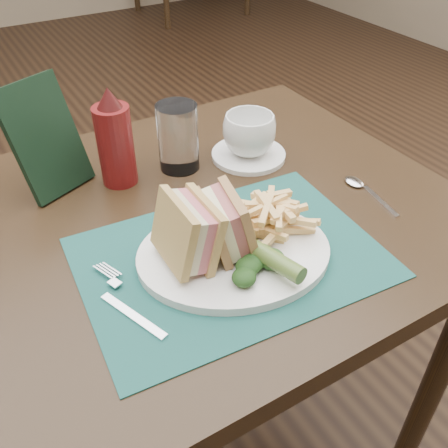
# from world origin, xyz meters

# --- Properties ---
(floor) EXTENTS (7.00, 7.00, 0.00)m
(floor) POSITION_xyz_m (0.00, 0.00, 0.00)
(floor) COLOR black
(floor) RESTS_ON ground
(table_main) EXTENTS (0.90, 0.75, 0.75)m
(table_main) POSITION_xyz_m (0.00, -0.50, 0.38)
(table_main) COLOR black
(table_main) RESTS_ON ground
(placemat) EXTENTS (0.48, 0.36, 0.00)m
(placemat) POSITION_xyz_m (-0.02, -0.64, 0.75)
(placemat) COLOR #174944
(placemat) RESTS_ON table_main
(plate) EXTENTS (0.36, 0.32, 0.01)m
(plate) POSITION_xyz_m (-0.02, -0.64, 0.76)
(plate) COLOR white
(plate) RESTS_ON placemat
(sandwich_half_a) EXTENTS (0.08, 0.11, 0.11)m
(sandwich_half_a) POSITION_xyz_m (-0.11, -0.62, 0.82)
(sandwich_half_a) COLOR tan
(sandwich_half_a) RESTS_ON plate
(sandwich_half_b) EXTENTS (0.10, 0.11, 0.10)m
(sandwich_half_b) POSITION_xyz_m (-0.05, -0.63, 0.82)
(sandwich_half_b) COLOR tan
(sandwich_half_b) RESTS_ON plate
(kale_garnish) EXTENTS (0.11, 0.08, 0.03)m
(kale_garnish) POSITION_xyz_m (-0.02, -0.69, 0.78)
(kale_garnish) COLOR #163413
(kale_garnish) RESTS_ON plate
(pickle_spear) EXTENTS (0.05, 0.12, 0.03)m
(pickle_spear) POSITION_xyz_m (0.00, -0.70, 0.79)
(pickle_spear) COLOR #466125
(pickle_spear) RESTS_ON plate
(fries_pile) EXTENTS (0.18, 0.20, 0.06)m
(fries_pile) POSITION_xyz_m (0.06, -0.62, 0.80)
(fries_pile) COLOR #F2C679
(fries_pile) RESTS_ON plate
(fork) EXTENTS (0.09, 0.17, 0.01)m
(fork) POSITION_xyz_m (-0.20, -0.64, 0.76)
(fork) COLOR silver
(fork) RESTS_ON placemat
(spoon) EXTENTS (0.06, 0.15, 0.01)m
(spoon) POSITION_xyz_m (0.29, -0.62, 0.76)
(spoon) COLOR silver
(spoon) RESTS_ON table_main
(saucer) EXTENTS (0.18, 0.18, 0.01)m
(saucer) POSITION_xyz_m (0.17, -0.39, 0.76)
(saucer) COLOR white
(saucer) RESTS_ON table_main
(coffee_cup) EXTENTS (0.13, 0.13, 0.08)m
(coffee_cup) POSITION_xyz_m (0.17, -0.39, 0.80)
(coffee_cup) COLOR white
(coffee_cup) RESTS_ON saucer
(drinking_glass) EXTENTS (0.10, 0.10, 0.13)m
(drinking_glass) POSITION_xyz_m (0.03, -0.36, 0.81)
(drinking_glass) COLOR white
(drinking_glass) RESTS_ON table_main
(ketchup_bottle) EXTENTS (0.07, 0.07, 0.19)m
(ketchup_bottle) POSITION_xyz_m (-0.09, -0.34, 0.84)
(ketchup_bottle) COLOR #5A0F10
(ketchup_bottle) RESTS_ON table_main
(check_presenter) EXTENTS (0.15, 0.12, 0.20)m
(check_presenter) POSITION_xyz_m (-0.20, -0.30, 0.85)
(check_presenter) COLOR black
(check_presenter) RESTS_ON table_main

